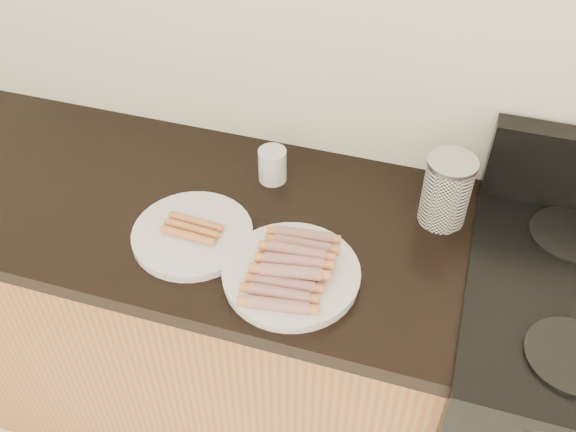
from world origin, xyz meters
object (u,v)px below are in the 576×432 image
(canister, at_px, (447,191))
(main_plate, at_px, (291,275))
(mug, at_px, (272,165))
(side_plate, at_px, (193,234))

(canister, bearing_deg, main_plate, -135.06)
(mug, bearing_deg, side_plate, -113.64)
(canister, xyz_separation_m, mug, (-0.42, 0.02, -0.04))
(side_plate, height_order, mug, mug)
(side_plate, xyz_separation_m, mug, (0.11, 0.25, 0.03))
(side_plate, relative_size, canister, 1.58)
(main_plate, relative_size, canister, 1.68)
(mug, bearing_deg, canister, -2.94)
(side_plate, height_order, canister, canister)
(side_plate, distance_m, mug, 0.28)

